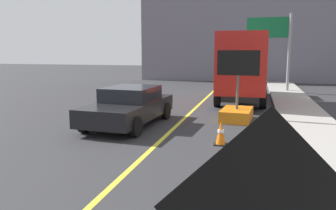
% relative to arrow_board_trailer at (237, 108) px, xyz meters
% --- Properties ---
extents(lane_center_stripe, '(0.14, 36.00, 0.01)m').
position_rel_arrow_board_trailer_xyz_m(lane_center_stripe, '(-2.04, -8.21, -0.48)').
color(lane_center_stripe, yellow).
rests_on(lane_center_stripe, ground).
extents(arrow_board_trailer, '(1.60, 1.88, 2.70)m').
position_rel_arrow_board_trailer_xyz_m(arrow_board_trailer, '(0.00, 0.00, 0.00)').
color(arrow_board_trailer, orange).
rests_on(arrow_board_trailer, ground).
extents(box_truck, '(2.52, 7.52, 3.52)m').
position_rel_arrow_board_trailer_xyz_m(box_truck, '(-0.07, 5.00, 1.40)').
color(box_truck, black).
rests_on(box_truck, ground).
extents(pickup_car, '(2.29, 4.61, 1.38)m').
position_rel_arrow_board_trailer_xyz_m(pickup_car, '(-3.74, -1.80, 0.22)').
color(pickup_car, black).
rests_on(pickup_car, ground).
extents(highway_guide_sign, '(2.78, 0.34, 5.00)m').
position_rel_arrow_board_trailer_xyz_m(highway_guide_sign, '(1.88, 9.87, 2.94)').
color(highway_guide_sign, gray).
rests_on(highway_guide_sign, ground).
extents(far_building_block, '(18.86, 9.29, 8.86)m').
position_rel_arrow_board_trailer_xyz_m(far_building_block, '(-0.18, 21.26, 3.95)').
color(far_building_block, slate).
rests_on(far_building_block, ground).
extents(traffic_cone_mid_lane, '(0.36, 0.36, 0.67)m').
position_rel_arrow_board_trailer_xyz_m(traffic_cone_mid_lane, '(0.11, -6.14, -0.15)').
color(traffic_cone_mid_lane, black).
rests_on(traffic_cone_mid_lane, ground).
extents(traffic_cone_far_lane, '(0.36, 0.36, 0.71)m').
position_rel_arrow_board_trailer_xyz_m(traffic_cone_far_lane, '(-0.24, -3.64, -0.13)').
color(traffic_cone_far_lane, black).
rests_on(traffic_cone_far_lane, ground).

